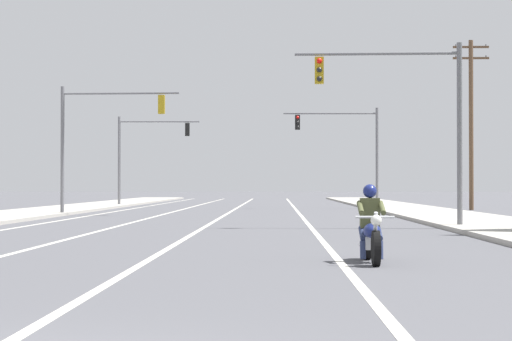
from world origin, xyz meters
TOP-DOWN VIEW (x-y plane):
  - lane_stripe_center at (-0.21, 45.00)m, footprint 0.16×100.00m
  - lane_stripe_left at (-3.31, 45.00)m, footprint 0.16×100.00m
  - lane_stripe_right at (3.45, 45.00)m, footprint 0.16×100.00m
  - lane_stripe_far_left at (-6.55, 45.00)m, footprint 0.16×100.00m
  - sidewalk_kerb_right at (9.90, 40.00)m, footprint 4.40×110.00m
  - sidewalk_kerb_left at (-9.90, 40.00)m, footprint 4.40×110.00m
  - motorcycle_with_rider at (4.02, 11.03)m, footprint 0.70×2.19m
  - traffic_signal_near_right at (6.75, 24.96)m, footprint 5.58×0.37m
  - traffic_signal_near_left at (-6.34, 38.45)m, footprint 5.75×0.49m
  - traffic_signal_mid_right at (6.76, 51.24)m, footprint 5.83×0.48m
  - traffic_signal_mid_left at (-6.94, 58.40)m, footprint 5.64×0.40m
  - utility_pole_right_far at (13.64, 48.55)m, footprint 2.10×0.26m

SIDE VIEW (x-z plane):
  - lane_stripe_center at x=-0.21m, z-range 0.00..0.01m
  - lane_stripe_left at x=-3.31m, z-range 0.00..0.01m
  - lane_stripe_right at x=3.45m, z-range 0.00..0.01m
  - lane_stripe_far_left at x=-6.55m, z-range 0.00..0.01m
  - sidewalk_kerb_right at x=9.90m, z-range 0.00..0.14m
  - sidewalk_kerb_left at x=-9.90m, z-range 0.00..0.14m
  - motorcycle_with_rider at x=4.02m, z-range -0.14..1.32m
  - traffic_signal_near_right at x=6.75m, z-range 1.04..7.24m
  - traffic_signal_mid_left at x=-6.94m, z-range 1.04..7.24m
  - traffic_signal_near_left at x=-6.34m, z-range 1.05..7.25m
  - traffic_signal_mid_right at x=6.76m, z-range 1.06..7.26m
  - utility_pole_right_far at x=13.64m, z-range 0.37..10.28m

